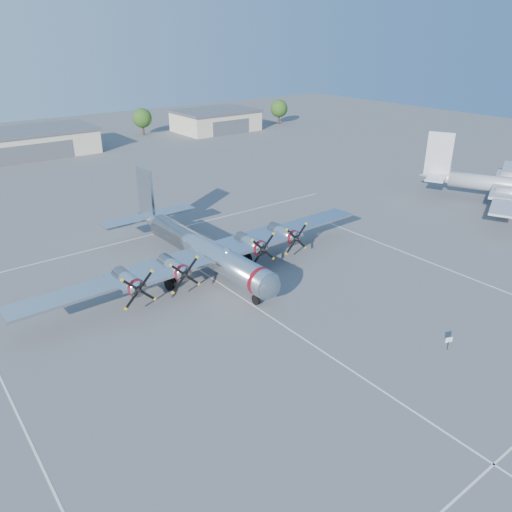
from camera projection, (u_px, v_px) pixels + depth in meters
ground at (269, 316)px, 46.36m from camera, size 260.00×260.00×0.00m
parking_lines at (281, 324)px, 45.10m from camera, size 60.00×50.08×0.01m
hangar_center at (24, 143)px, 104.52m from camera, size 28.60×14.60×5.40m
hangar_east at (216, 120)px, 131.12m from camera, size 20.60×14.60×5.40m
tree_east at (142, 118)px, 124.89m from camera, size 4.80×4.80×6.64m
tree_far_east at (279, 109)px, 140.16m from camera, size 4.80×4.80×6.64m
main_bomber_b29 at (201, 270)px, 55.16m from camera, size 41.84×29.11×9.12m
twin_engine_east at (494, 203)px, 76.60m from camera, size 38.15×33.75×10.01m
info_placard at (449, 341)px, 41.07m from camera, size 0.60×0.27×1.20m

